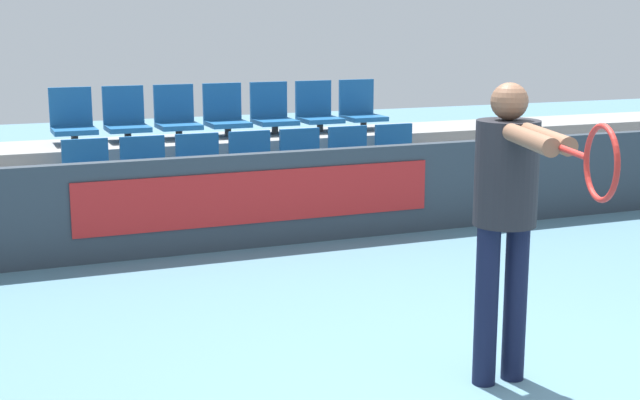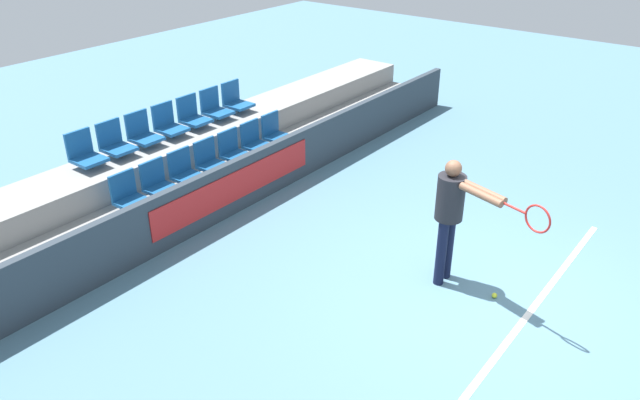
% 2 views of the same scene
% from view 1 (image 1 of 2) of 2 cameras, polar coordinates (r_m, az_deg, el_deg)
% --- Properties ---
extents(barrier_wall, '(12.62, 0.14, 0.85)m').
position_cam_1_polar(barrier_wall, '(8.06, -2.78, 0.09)').
color(barrier_wall, '#2D3842').
rests_on(barrier_wall, ground).
extents(bleacher_tier_front, '(12.22, 0.95, 0.40)m').
position_cam_1_polar(bleacher_tier_front, '(8.62, -3.97, -0.69)').
color(bleacher_tier_front, gray).
rests_on(bleacher_tier_front, ground).
extents(bleacher_tier_middle, '(12.22, 0.95, 0.81)m').
position_cam_1_polar(bleacher_tier_middle, '(9.48, -5.77, 1.63)').
color(bleacher_tier_middle, gray).
rests_on(bleacher_tier_middle, ground).
extents(stadium_chair_0, '(0.42, 0.45, 0.55)m').
position_cam_1_polar(stadium_chair_0, '(8.33, -14.63, 1.46)').
color(stadium_chair_0, '#333333').
rests_on(stadium_chair_0, bleacher_tier_front).
extents(stadium_chair_1, '(0.42, 0.45, 0.55)m').
position_cam_1_polar(stadium_chair_1, '(8.41, -11.09, 1.71)').
color(stadium_chair_1, '#333333').
rests_on(stadium_chair_1, bleacher_tier_front).
extents(stadium_chair_2, '(0.42, 0.45, 0.55)m').
position_cam_1_polar(stadium_chair_2, '(8.52, -7.63, 1.95)').
color(stadium_chair_2, '#333333').
rests_on(stadium_chair_2, bleacher_tier_front).
extents(stadium_chair_3, '(0.42, 0.45, 0.55)m').
position_cam_1_polar(stadium_chair_3, '(8.66, -4.27, 2.18)').
color(stadium_chair_3, '#333333').
rests_on(stadium_chair_3, bleacher_tier_front).
extents(stadium_chair_4, '(0.42, 0.45, 0.55)m').
position_cam_1_polar(stadium_chair_4, '(8.83, -1.03, 2.39)').
color(stadium_chair_4, '#333333').
rests_on(stadium_chair_4, bleacher_tier_front).
extents(stadium_chair_5, '(0.42, 0.45, 0.55)m').
position_cam_1_polar(stadium_chair_5, '(9.03, 2.08, 2.58)').
color(stadium_chair_5, '#333333').
rests_on(stadium_chair_5, bleacher_tier_front).
extents(stadium_chair_6, '(0.42, 0.45, 0.55)m').
position_cam_1_polar(stadium_chair_6, '(9.26, 5.04, 2.76)').
color(stadium_chair_6, '#333333').
rests_on(stadium_chair_6, bleacher_tier_front).
extents(stadium_chair_7, '(0.42, 0.45, 0.55)m').
position_cam_1_polar(stadium_chair_7, '(9.21, -15.54, 4.88)').
color(stadium_chair_7, '#333333').
rests_on(stadium_chair_7, bleacher_tier_middle).
extents(stadium_chair_8, '(0.42, 0.45, 0.55)m').
position_cam_1_polar(stadium_chair_8, '(9.28, -12.32, 5.08)').
color(stadium_chair_8, '#333333').
rests_on(stadium_chair_8, bleacher_tier_middle).
extents(stadium_chair_9, '(0.42, 0.45, 0.55)m').
position_cam_1_polar(stadium_chair_9, '(9.38, -9.16, 5.26)').
color(stadium_chair_9, '#333333').
rests_on(stadium_chair_9, bleacher_tier_middle).
extents(stadium_chair_10, '(0.42, 0.45, 0.55)m').
position_cam_1_polar(stadium_chair_10, '(9.51, -6.07, 5.43)').
color(stadium_chair_10, '#333333').
rests_on(stadium_chair_10, bleacher_tier_middle).
extents(stadium_chair_11, '(0.42, 0.45, 0.55)m').
position_cam_1_polar(stadium_chair_11, '(9.67, -3.07, 5.57)').
color(stadium_chair_11, '#333333').
rests_on(stadium_chair_11, bleacher_tier_middle).
extents(stadium_chair_12, '(0.42, 0.45, 0.55)m').
position_cam_1_polar(stadium_chair_12, '(9.85, -0.17, 5.70)').
color(stadium_chair_12, '#333333').
rests_on(stadium_chair_12, bleacher_tier_middle).
extents(stadium_chair_13, '(0.42, 0.45, 0.55)m').
position_cam_1_polar(stadium_chair_13, '(10.06, 2.61, 5.80)').
color(stadium_chair_13, '#333333').
rests_on(stadium_chair_13, bleacher_tier_middle).
extents(tennis_player, '(0.56, 1.49, 1.69)m').
position_cam_1_polar(tennis_player, '(4.89, 12.01, -0.04)').
color(tennis_player, black).
rests_on(tennis_player, ground).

